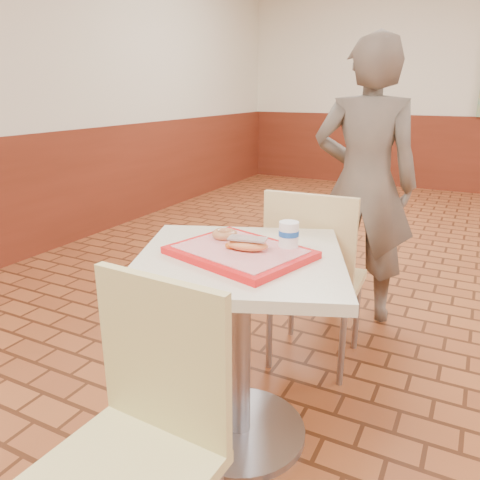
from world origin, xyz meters
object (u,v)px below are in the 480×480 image
at_px(serving_tray, 240,252).
at_px(ring_donut, 225,234).
at_px(chair_main_back, 313,272).
at_px(paper_cup, 289,234).
at_px(main_table, 240,319).
at_px(long_john_donut, 247,244).
at_px(chair_main_front, 138,435).
at_px(customer, 364,185).

bearing_deg(serving_tray, ring_donut, 142.75).
height_order(chair_main_back, paper_cup, chair_main_back).
distance_m(main_table, serving_tray, 0.27).
xyz_separation_m(ring_donut, long_john_donut, (0.14, -0.09, 0.01)).
relative_size(chair_main_front, paper_cup, 9.82).
height_order(chair_main_front, long_john_donut, chair_main_front).
xyz_separation_m(main_table, ring_donut, (-0.11, 0.08, 0.30)).
xyz_separation_m(serving_tray, paper_cup, (0.15, 0.10, 0.06)).
distance_m(main_table, chair_main_back, 0.62).
height_order(ring_donut, long_john_donut, long_john_donut).
bearing_deg(long_john_donut, ring_donut, 146.87).
bearing_deg(main_table, long_john_donut, -14.56).
distance_m(main_table, customer, 1.34).
distance_m(ring_donut, long_john_donut, 0.17).
relative_size(ring_donut, long_john_donut, 0.60).
bearing_deg(ring_donut, chair_main_back, 70.10).
bearing_deg(serving_tray, long_john_donut, -14.56).
relative_size(serving_tray, ring_donut, 4.71).
bearing_deg(paper_cup, customer, 90.18).
bearing_deg(serving_tray, chair_main_back, 82.27).
relative_size(main_table, ring_donut, 7.95).
bearing_deg(chair_main_back, paper_cup, 93.73).
height_order(chair_main_front, customer, customer).
bearing_deg(paper_cup, chair_main_back, 96.96).
relative_size(chair_main_front, customer, 0.55).
xyz_separation_m(serving_tray, ring_donut, (-0.11, 0.08, 0.03)).
bearing_deg(chair_main_back, customer, -98.07).
relative_size(customer, serving_tray, 3.56).
bearing_deg(long_john_donut, customer, 85.12).
distance_m(customer, serving_tray, 1.31).
bearing_deg(customer, chair_main_front, 78.23).
bearing_deg(chair_main_front, serving_tray, 96.15).
bearing_deg(customer, chair_main_back, 76.45).
relative_size(chair_main_back, long_john_donut, 5.63).
height_order(chair_main_back, long_john_donut, chair_main_back).
bearing_deg(chair_main_front, customer, 89.80).
height_order(main_table, customer, customer).
relative_size(main_table, paper_cup, 8.48).
xyz_separation_m(serving_tray, long_john_donut, (0.03, -0.01, 0.04)).
xyz_separation_m(chair_main_back, paper_cup, (0.06, -0.51, 0.34)).
distance_m(chair_main_front, chair_main_back, 1.26).
relative_size(main_table, chair_main_front, 0.86).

